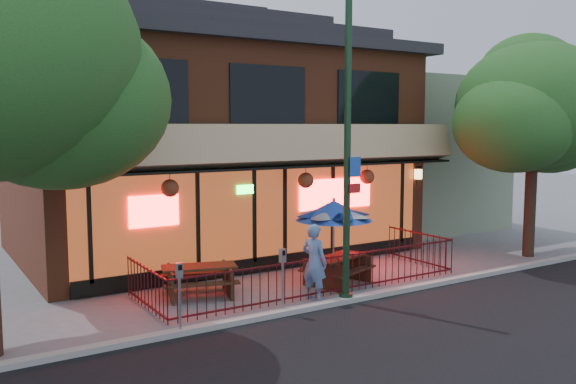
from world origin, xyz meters
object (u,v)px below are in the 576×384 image
picnic_table_right (338,266)px  pedestrian (314,262)px  patio_umbrella (334,210)px  street_light (347,169)px  street_tree_right (533,99)px  parking_meter_far (180,286)px  picnic_table_left (199,276)px  parking_meter_near (283,270)px

picnic_table_right → pedestrian: size_ratio=1.12×
patio_umbrella → pedestrian: patio_umbrella is taller
street_light → street_tree_right: size_ratio=1.00×
patio_umbrella → parking_meter_far: patio_umbrella is taller
patio_umbrella → picnic_table_right: bearing=-52.1°
street_tree_right → picnic_table_left: street_tree_right is taller
picnic_table_left → street_light: bearing=-39.4°
picnic_table_right → patio_umbrella: size_ratio=0.90×
pedestrian → picnic_table_right: bearing=-77.5°
picnic_table_left → patio_umbrella: (3.47, -0.77, 1.45)m
picnic_table_right → parking_meter_far: parking_meter_far is taller
street_tree_right → street_light: bearing=-173.0°
pedestrian → picnic_table_left: bearing=30.5°
picnic_table_left → pedestrian: size_ratio=1.14×
parking_meter_near → pedestrian: bearing=22.8°
parking_meter_near → parking_meter_far: bearing=-178.1°
parking_meter_near → picnic_table_left: bearing=113.7°
picnic_table_left → pedestrian: pedestrian is taller
street_light → picnic_table_right: (0.80, 1.40, -2.67)m
street_tree_right → parking_meter_far: (-12.24, -1.07, -3.97)m
street_light → patio_umbrella: size_ratio=3.07×
picnic_table_right → pedestrian: pedestrian is taller
street_tree_right → parking_meter_near: (-9.80, -0.99, -3.97)m
picnic_table_left → pedestrian: 2.83m
picnic_table_left → parking_meter_far: (-1.45, -2.33, 0.49)m
street_light → patio_umbrella: (0.73, 1.49, -1.20)m
street_light → parking_meter_far: (-4.20, -0.08, -2.16)m
pedestrian → street_light: bearing=-152.3°
parking_meter_near → picnic_table_right: bearing=28.6°
picnic_table_left → patio_umbrella: patio_umbrella is taller
street_tree_right → picnic_table_left: bearing=173.3°
street_tree_right → patio_umbrella: 7.93m
picnic_table_right → parking_meter_near: size_ratio=1.41×
picnic_table_left → parking_meter_far: parking_meter_far is taller
patio_umbrella → street_tree_right: bearing=-3.9°
picnic_table_right → pedestrian: 1.69m
patio_umbrella → parking_meter_far: size_ratio=1.56×
street_light → picnic_table_right: street_light is taller
picnic_table_left → parking_meter_near: 2.51m
street_light → picnic_table_left: size_ratio=3.33×
street_tree_right → pedestrian: street_tree_right is taller
street_light → parking_meter_near: (-1.76, 0.00, -2.16)m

